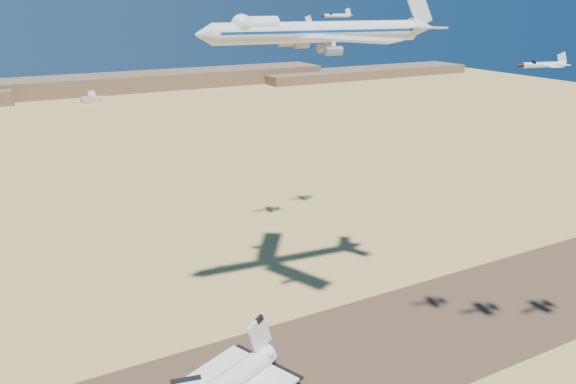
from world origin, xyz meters
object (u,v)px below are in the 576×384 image
chase_jet_a (542,65)px  chase_jet_d (295,24)px  chase_jet_e (336,15)px  carrier_747 (312,32)px

chase_jet_a → chase_jet_d: (-9.19, 103.20, 5.98)m
chase_jet_a → chase_jet_e: chase_jet_e is taller
chase_jet_a → chase_jet_d: bearing=110.1°
carrier_747 → chase_jet_d: (23.26, 52.16, 0.14)m
chase_jet_e → chase_jet_a: bearing=-92.9°
chase_jet_d → chase_jet_e: size_ratio=1.04×
carrier_747 → chase_jet_a: (32.45, -51.04, -5.84)m
chase_jet_d → chase_jet_a: bearing=-74.9°
chase_jet_d → carrier_747: bearing=-104.0°
carrier_747 → chase_jet_a: carrier_747 is taller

